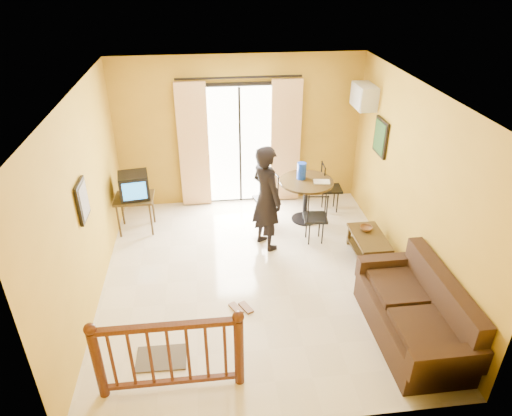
{
  "coord_description": "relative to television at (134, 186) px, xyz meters",
  "views": [
    {
      "loc": [
        -0.63,
        -5.48,
        4.27
      ],
      "look_at": [
        0.04,
        0.2,
        1.08
      ],
      "focal_mm": 32.0,
      "sensor_mm": 36.0,
      "label": 1
    }
  ],
  "objects": [
    {
      "name": "ground",
      "position": [
        1.87,
        -1.59,
        -0.86
      ],
      "size": [
        5.0,
        5.0,
        0.0
      ],
      "primitive_type": "plane",
      "color": "beige",
      "rests_on": "ground"
    },
    {
      "name": "room_shell",
      "position": [
        1.87,
        -1.59,
        0.84
      ],
      "size": [
        5.0,
        5.0,
        5.0
      ],
      "color": "white",
      "rests_on": "ground"
    },
    {
      "name": "balcony_door",
      "position": [
        1.87,
        0.85,
        0.32
      ],
      "size": [
        2.25,
        0.14,
        2.46
      ],
      "color": "black",
      "rests_on": "ground"
    },
    {
      "name": "tv_table",
      "position": [
        -0.03,
        0.0,
        -0.29
      ],
      "size": [
        0.65,
        0.54,
        0.65
      ],
      "color": "black",
      "rests_on": "ground"
    },
    {
      "name": "television",
      "position": [
        0.0,
        0.0,
        0.0
      ],
      "size": [
        0.54,
        0.5,
        0.43
      ],
      "rotation": [
        0.0,
        0.0,
        0.15
      ],
      "color": "black",
      "rests_on": "tv_table"
    },
    {
      "name": "picture_left",
      "position": [
        -0.35,
        -1.79,
        0.69
      ],
      "size": [
        0.05,
        0.42,
        0.52
      ],
      "color": "black",
      "rests_on": "room_shell"
    },
    {
      "name": "dining_table",
      "position": [
        2.96,
        -0.01,
        -0.23
      ],
      "size": [
        0.95,
        0.95,
        0.79
      ],
      "color": "black",
      "rests_on": "ground"
    },
    {
      "name": "water_jug",
      "position": [
        2.88,
        0.08,
        0.08
      ],
      "size": [
        0.16,
        0.16,
        0.3
      ],
      "primitive_type": "cylinder",
      "color": "#1337B6",
      "rests_on": "dining_table"
    },
    {
      "name": "serving_tray",
      "position": [
        3.21,
        -0.11,
        -0.06
      ],
      "size": [
        0.31,
        0.23,
        0.02
      ],
      "primitive_type": "cube",
      "rotation": [
        0.0,
        0.0,
        -0.17
      ],
      "color": "beige",
      "rests_on": "dining_table"
    },
    {
      "name": "dining_chairs",
      "position": [
        2.91,
        -0.13,
        -0.86
      ],
      "size": [
        1.71,
        1.44,
        0.95
      ],
      "color": "black",
      "rests_on": "ground"
    },
    {
      "name": "air_conditioner",
      "position": [
        3.96,
        0.36,
        1.29
      ],
      "size": [
        0.31,
        0.6,
        0.4
      ],
      "color": "silver",
      "rests_on": "room_shell"
    },
    {
      "name": "botanical_print",
      "position": [
        4.09,
        -0.29,
        0.79
      ],
      "size": [
        0.05,
        0.5,
        0.6
      ],
      "color": "black",
      "rests_on": "room_shell"
    },
    {
      "name": "coffee_table",
      "position": [
        3.72,
        -1.27,
        -0.6
      ],
      "size": [
        0.48,
        0.87,
        0.39
      ],
      "color": "black",
      "rests_on": "ground"
    },
    {
      "name": "bowl",
      "position": [
        3.72,
        -1.09,
        -0.44
      ],
      "size": [
        0.25,
        0.25,
        0.06
      ],
      "primitive_type": "imported",
      "rotation": [
        0.0,
        0.0,
        -0.3
      ],
      "color": "brown",
      "rests_on": "coffee_table"
    },
    {
      "name": "sofa",
      "position": [
        3.73,
        -3.03,
        -0.52
      ],
      "size": [
        0.89,
        1.9,
        0.91
      ],
      "rotation": [
        0.0,
        0.0,
        0.01
      ],
      "color": "#311E13",
      "rests_on": "ground"
    },
    {
      "name": "standing_person",
      "position": [
        2.15,
        -0.74,
        0.02
      ],
      "size": [
        0.67,
        0.77,
        1.77
      ],
      "primitive_type": "imported",
      "rotation": [
        0.0,
        0.0,
        2.06
      ],
      "color": "black",
      "rests_on": "ground"
    },
    {
      "name": "stair_balustrade",
      "position": [
        0.72,
        -3.49,
        -0.3
      ],
      "size": [
        1.63,
        0.13,
        1.04
      ],
      "color": "#471E0F",
      "rests_on": "ground"
    },
    {
      "name": "doormat",
      "position": [
        0.56,
        -3.05,
        -0.85
      ],
      "size": [
        0.61,
        0.41,
        0.02
      ],
      "primitive_type": "cube",
      "rotation": [
        0.0,
        0.0,
        -0.02
      ],
      "color": "#504840",
      "rests_on": "ground"
    },
    {
      "name": "sandals",
      "position": [
        1.59,
        -2.28,
        -0.85
      ],
      "size": [
        0.34,
        0.27,
        0.03
      ],
      "color": "brown",
      "rests_on": "ground"
    }
  ]
}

